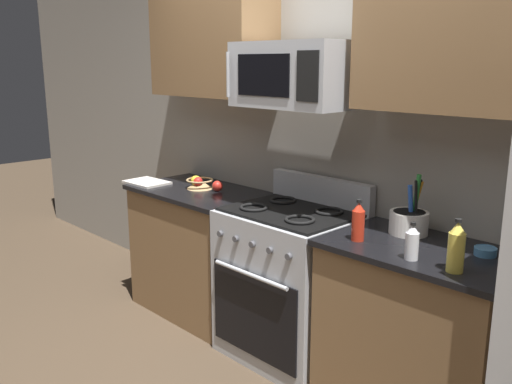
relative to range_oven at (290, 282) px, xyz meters
name	(u,v)px	position (x,y,z in m)	size (l,w,h in m)	color
wall_back	(332,141)	(0.00, 0.37, 0.83)	(8.00, 0.10, 2.60)	#9E998E
counter_left	(199,250)	(-0.88, 0.00, -0.02)	(0.98, 0.61, 0.91)	olive
range_oven	(290,282)	(0.00, 0.00, 0.00)	(0.76, 0.65, 1.09)	#B2B5BA
counter_right	(417,334)	(0.86, 0.00, -0.02)	(0.94, 0.61, 0.91)	olive
microwave	(296,75)	(0.00, 0.03, 1.23)	(0.71, 0.44, 0.36)	#B2B5BA
upper_cabinets_left	(211,43)	(-0.89, 0.15, 1.43)	(0.97, 0.34, 0.71)	olive
upper_cabinets_right	(457,34)	(0.86, 0.15, 1.43)	(0.93, 0.34, 0.71)	olive
utensil_crock	(409,221)	(0.69, 0.15, 0.51)	(0.20, 0.20, 0.32)	white
fruit_basket	(199,183)	(-0.89, 0.02, 0.48)	(0.19, 0.19, 0.09)	tan
apple_loose	(217,186)	(-0.73, 0.06, 0.47)	(0.07, 0.07, 0.07)	red
cutting_board	(147,182)	(-1.29, -0.15, 0.44)	(0.31, 0.23, 0.02)	silver
bottle_vinegar	(412,243)	(0.90, -0.19, 0.52)	(0.06, 0.06, 0.17)	silver
bottle_hot_sauce	(358,222)	(0.57, -0.14, 0.53)	(0.06, 0.06, 0.21)	red
bottle_oil	(456,248)	(1.11, -0.19, 0.54)	(0.07, 0.07, 0.23)	gold
prep_bowl	(485,251)	(1.11, 0.11, 0.46)	(0.10, 0.10, 0.04)	teal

